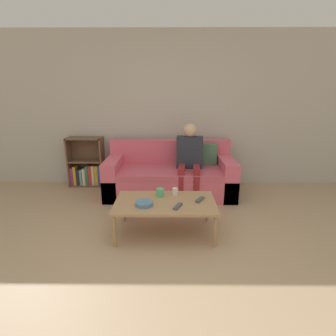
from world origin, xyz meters
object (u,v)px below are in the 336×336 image
at_px(coffee_table, 165,204).
at_px(cup_far, 175,192).
at_px(person_adult, 189,155).
at_px(snack_bowl, 144,204).
at_px(bookshelf, 87,167).
at_px(tv_remote_1, 178,206).
at_px(couch, 171,176).
at_px(cup_near, 160,192).
at_px(tv_remote_0, 200,200).

bearing_deg(coffee_table, cup_far, 59.81).
bearing_deg(person_adult, snack_bowl, -109.87).
bearing_deg(coffee_table, person_adult, 73.31).
height_order(bookshelf, tv_remote_1, bookshelf).
relative_size(tv_remote_1, snack_bowl, 0.88).
relative_size(couch, bookshelf, 2.35).
bearing_deg(cup_near, cup_far, 12.61).
height_order(bookshelf, snack_bowl, bookshelf).
xyz_separation_m(coffee_table, person_adult, (0.36, 1.20, 0.31)).
xyz_separation_m(cup_near, cup_far, (0.18, 0.04, -0.00)).
distance_m(tv_remote_0, tv_remote_1, 0.32).
relative_size(person_adult, tv_remote_0, 6.68).
relative_size(cup_far, tv_remote_0, 0.52).
height_order(cup_near, cup_far, cup_near).
relative_size(coffee_table, tv_remote_0, 6.76).
relative_size(tv_remote_0, tv_remote_1, 0.98).
bearing_deg(tv_remote_1, coffee_table, 156.88).
xyz_separation_m(cup_near, snack_bowl, (-0.17, -0.27, -0.03)).
relative_size(bookshelf, cup_far, 9.73).
bearing_deg(tv_remote_1, cup_far, 118.06).
distance_m(coffee_table, tv_remote_0, 0.41).
bearing_deg(coffee_table, tv_remote_1, -47.45).
distance_m(bookshelf, cup_far, 2.13).
xyz_separation_m(cup_far, snack_bowl, (-0.35, -0.31, -0.02)).
bearing_deg(snack_bowl, cup_near, 58.38).
height_order(coffee_table, tv_remote_0, tv_remote_0).
bearing_deg(tv_remote_1, cup_near, 147.39).
relative_size(person_adult, snack_bowl, 5.82).
relative_size(couch, tv_remote_1, 11.61).
height_order(coffee_table, cup_near, cup_near).
xyz_separation_m(bookshelf, tv_remote_1, (1.57, -1.82, 0.08)).
xyz_separation_m(bookshelf, cup_far, (1.54, -1.47, 0.11)).
height_order(cup_far, tv_remote_1, cup_far).
bearing_deg(cup_near, bookshelf, 132.03).
height_order(bookshelf, coffee_table, bookshelf).
relative_size(couch, person_adult, 1.76).
bearing_deg(bookshelf, snack_bowl, -56.19).
xyz_separation_m(couch, coffee_table, (-0.06, -1.28, 0.08)).
height_order(couch, person_adult, person_adult).
relative_size(tv_remote_0, snack_bowl, 0.87).
xyz_separation_m(couch, cup_near, (-0.13, -1.11, 0.16)).
distance_m(coffee_table, person_adult, 1.29).
relative_size(coffee_table, snack_bowl, 5.89).
bearing_deg(couch, bookshelf, 165.21).
height_order(couch, coffee_table, couch).
xyz_separation_m(bookshelf, person_adult, (1.78, -0.47, 0.34)).
relative_size(couch, snack_bowl, 10.27).
relative_size(bookshelf, snack_bowl, 4.37).
bearing_deg(snack_bowl, coffee_table, 25.21).
height_order(couch, tv_remote_0, couch).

